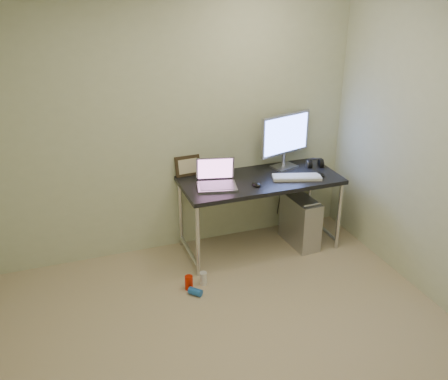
% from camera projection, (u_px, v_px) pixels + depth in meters
% --- Properties ---
extents(floor, '(3.50, 3.50, 0.00)m').
position_uv_depth(floor, '(246.00, 355.00, 3.66)').
color(floor, tan).
rests_on(floor, ground).
extents(wall_back, '(3.50, 0.02, 2.50)m').
position_uv_depth(wall_back, '(178.00, 126.00, 4.66)').
color(wall_back, beige).
rests_on(wall_back, ground).
extents(desk, '(1.54, 0.67, 0.75)m').
position_uv_depth(desk, '(260.00, 186.00, 4.83)').
color(desk, black).
rests_on(desk, ground).
extents(tower_computer, '(0.24, 0.50, 0.54)m').
position_uv_depth(tower_computer, '(300.00, 221.00, 5.06)').
color(tower_computer, '#BCBCC2').
rests_on(tower_computer, ground).
extents(cable_a, '(0.01, 0.16, 0.69)m').
position_uv_depth(cable_a, '(280.00, 194.00, 5.30)').
color(cable_a, black).
rests_on(cable_a, ground).
extents(cable_b, '(0.02, 0.11, 0.71)m').
position_uv_depth(cable_b, '(289.00, 196.00, 5.32)').
color(cable_b, black).
rests_on(cable_b, ground).
extents(can_red, '(0.08, 0.08, 0.13)m').
position_uv_depth(can_red, '(189.00, 283.00, 4.39)').
color(can_red, red).
rests_on(can_red, ground).
extents(can_white, '(0.08, 0.08, 0.12)m').
position_uv_depth(can_white, '(203.00, 278.00, 4.46)').
color(can_white, silver).
rests_on(can_white, ground).
extents(can_blue, '(0.13, 0.13, 0.06)m').
position_uv_depth(can_blue, '(195.00, 292.00, 4.32)').
color(can_blue, blue).
rests_on(can_blue, ground).
extents(laptop, '(0.42, 0.37, 0.25)m').
position_uv_depth(laptop, '(216.00, 179.00, 4.62)').
color(laptop, '#A5A5AC').
rests_on(laptop, desk).
extents(monitor, '(0.58, 0.23, 0.56)m').
position_uv_depth(monitor, '(285.00, 136.00, 4.94)').
color(monitor, '#A5A5AC').
rests_on(monitor, desk).
extents(keyboard, '(0.49, 0.28, 0.03)m').
position_uv_depth(keyboard, '(297.00, 177.00, 4.79)').
color(keyboard, silver).
rests_on(keyboard, desk).
extents(mouse_right, '(0.11, 0.14, 0.04)m').
position_uv_depth(mouse_right, '(319.00, 174.00, 4.85)').
color(mouse_right, black).
rests_on(mouse_right, desk).
extents(mouse_left, '(0.08, 0.12, 0.04)m').
position_uv_depth(mouse_left, '(256.00, 184.00, 4.63)').
color(mouse_left, black).
rests_on(mouse_left, desk).
extents(headphones, '(0.18, 0.11, 0.11)m').
position_uv_depth(headphones, '(315.00, 164.00, 5.07)').
color(headphones, black).
rests_on(headphones, desk).
extents(picture_frame, '(0.25, 0.09, 0.20)m').
position_uv_depth(picture_frame, '(188.00, 166.00, 4.82)').
color(picture_frame, black).
rests_on(picture_frame, desk).
extents(webcam, '(0.05, 0.04, 0.13)m').
position_uv_depth(webcam, '(207.00, 165.00, 4.86)').
color(webcam, silver).
rests_on(webcam, desk).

